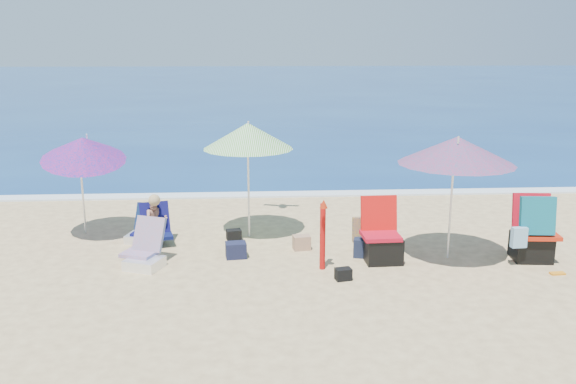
{
  "coord_description": "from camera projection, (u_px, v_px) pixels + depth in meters",
  "views": [
    {
      "loc": [
        -0.91,
        -9.15,
        3.63
      ],
      "look_at": [
        -0.3,
        1.0,
        1.1
      ],
      "focal_mm": 37.72,
      "sensor_mm": 36.0,
      "label": 1
    }
  ],
  "objects": [
    {
      "name": "umbrella_blue",
      "position": [
        83.0,
        149.0,
        11.09
      ],
      "size": [
        1.94,
        1.98,
        2.11
      ],
      "color": "silver",
      "rests_on": "ground"
    },
    {
      "name": "foam",
      "position": [
        290.0,
        194.0,
        14.72
      ],
      "size": [
        120.0,
        0.5,
        0.04
      ],
      "color": "white",
      "rests_on": "ground"
    },
    {
      "name": "ground",
      "position": [
        310.0,
        272.0,
        9.79
      ],
      "size": [
        120.0,
        120.0,
        0.0
      ],
      "color": "#D8BC84",
      "rests_on": "ground"
    },
    {
      "name": "bag_navy_a",
      "position": [
        236.0,
        250.0,
        10.43
      ],
      "size": [
        0.38,
        0.29,
        0.27
      ],
      "color": "#161931",
      "rests_on": "ground"
    },
    {
      "name": "bag_black_b",
      "position": [
        343.0,
        274.0,
        9.46
      ],
      "size": [
        0.28,
        0.22,
        0.19
      ],
      "color": "black",
      "rests_on": "ground"
    },
    {
      "name": "person_left",
      "position": [
        156.0,
        220.0,
        11.11
      ],
      "size": [
        0.67,
        0.71,
        0.97
      ],
      "color": "tan",
      "rests_on": "ground"
    },
    {
      "name": "chair_navy",
      "position": [
        144.0,
        232.0,
        11.31
      ],
      "size": [
        0.66,
        0.7,
        0.67
      ],
      "color": "#0C0E48",
      "rests_on": "ground"
    },
    {
      "name": "sea",
      "position": [
        262.0,
        85.0,
        53.39
      ],
      "size": [
        120.0,
        80.0,
        0.12
      ],
      "color": "navy",
      "rests_on": "ground"
    },
    {
      "name": "person_center",
      "position": [
        370.0,
        227.0,
        10.69
      ],
      "size": [
        0.63,
        0.52,
        0.91
      ],
      "color": "tan",
      "rests_on": "ground"
    },
    {
      "name": "bag_navy_b",
      "position": [
        367.0,
        247.0,
        10.5
      ],
      "size": [
        0.51,
        0.43,
        0.33
      ],
      "color": "#171E34",
      "rests_on": "ground"
    },
    {
      "name": "umbrella_turquoise",
      "position": [
        457.0,
        150.0,
        9.81
      ],
      "size": [
        2.52,
        2.52,
        2.18
      ],
      "color": "white",
      "rests_on": "ground"
    },
    {
      "name": "furled_umbrella",
      "position": [
        323.0,
        230.0,
        9.75
      ],
      "size": [
        0.16,
        0.31,
        1.23
      ],
      "color": "#B00F0C",
      "rests_on": "ground"
    },
    {
      "name": "chair_rainbow",
      "position": [
        145.0,
        254.0,
        10.04
      ],
      "size": [
        0.78,
        0.92,
        0.76
      ],
      "color": "#DB5E4D",
      "rests_on": "ground"
    },
    {
      "name": "camp_chair_right",
      "position": [
        532.0,
        237.0,
        10.24
      ],
      "size": [
        0.9,
        0.73,
        1.17
      ],
      "color": "red",
      "rests_on": "ground"
    },
    {
      "name": "orange_item",
      "position": [
        557.0,
        273.0,
        9.7
      ],
      "size": [
        0.24,
        0.12,
        0.03
      ],
      "color": "orange",
      "rests_on": "ground"
    },
    {
      "name": "umbrella_striped",
      "position": [
        248.0,
        136.0,
        11.12
      ],
      "size": [
        1.87,
        1.87,
        2.23
      ],
      "color": "white",
      "rests_on": "ground"
    },
    {
      "name": "bag_black_a",
      "position": [
        234.0,
        235.0,
        11.39
      ],
      "size": [
        0.3,
        0.25,
        0.2
      ],
      "color": "black",
      "rests_on": "ground"
    },
    {
      "name": "bag_tan",
      "position": [
        302.0,
        243.0,
        10.85
      ],
      "size": [
        0.33,
        0.26,
        0.26
      ],
      "color": "#9E765A",
      "rests_on": "ground"
    },
    {
      "name": "camp_chair_left",
      "position": [
        382.0,
        243.0,
        10.23
      ],
      "size": [
        0.67,
        0.66,
        1.08
      ],
      "color": "#B80D21",
      "rests_on": "ground"
    }
  ]
}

